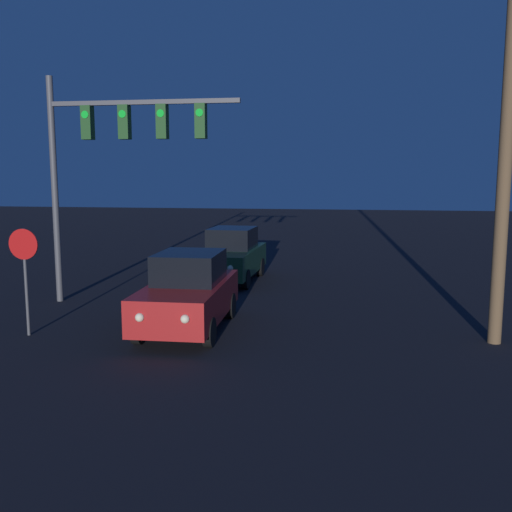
# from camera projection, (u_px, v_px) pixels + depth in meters

# --- Properties ---
(car_near) EXTENTS (1.79, 4.11, 1.79)m
(car_near) POSITION_uv_depth(u_px,v_px,m) (188.00, 293.00, 13.17)
(car_near) COLOR #B21E1E
(car_near) RESTS_ON ground_plane
(car_far) EXTENTS (1.85, 4.13, 1.79)m
(car_far) POSITION_uv_depth(u_px,v_px,m) (231.00, 256.00, 19.17)
(car_far) COLOR #1E4728
(car_far) RESTS_ON ground_plane
(traffic_signal_mast) EXTENTS (5.34, 0.30, 6.22)m
(traffic_signal_mast) POSITION_uv_depth(u_px,v_px,m) (111.00, 145.00, 15.39)
(traffic_signal_mast) COLOR #4C4C51
(traffic_signal_mast) RESTS_ON ground_plane
(stop_sign) EXTENTS (0.68, 0.07, 2.41)m
(stop_sign) POSITION_uv_depth(u_px,v_px,m) (25.00, 262.00, 12.57)
(stop_sign) COLOR #4C4C51
(stop_sign) RESTS_ON ground_plane
(utility_pole) EXTENTS (1.72, 0.28, 8.83)m
(utility_pole) POSITION_uv_depth(u_px,v_px,m) (507.00, 125.00, 11.59)
(utility_pole) COLOR brown
(utility_pole) RESTS_ON ground_plane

